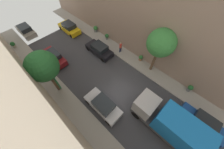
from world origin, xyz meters
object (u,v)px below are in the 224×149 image
Objects in this scene: parked_car_left_3 at (26,31)px; parked_car_right_2 at (99,49)px; parked_car_right_3 at (69,28)px; potted_plant_1 at (13,44)px; potted_plant_0 at (95,29)px; pedestrian at (121,47)px; lamp_post at (49,71)px; street_tree_0 at (43,66)px; parked_car_left_1 at (103,105)px; parked_car_left_2 at (53,57)px; street_tree_1 at (161,43)px; potted_plant_2 at (190,88)px; parked_car_right_1 at (202,123)px; delivery_truck at (170,124)px; potted_plant_3 at (141,58)px; potted_plant_4 at (107,36)px.

parked_car_left_3 and parked_car_right_2 have the same top height.
potted_plant_1 is (-8.23, 2.71, -0.08)m from parked_car_right_3.
parked_car_right_3 reaches higher than potted_plant_0.
pedestrian reaches higher than potted_plant_1.
potted_plant_1 is at bearing 94.73° from lamp_post.
street_tree_0 is 12.19m from potted_plant_0.
parked_car_left_3 and parked_car_right_3 have the same top height.
parked_car_left_1 is 1.00× the size of parked_car_left_2.
street_tree_1 is 6.32m from potted_plant_2.
parked_car_right_1 is 15.60m from lamp_post.
lamp_post is (-4.60, 11.20, 1.77)m from delivery_truck.
parked_car_right_2 is at bearing 90.00° from parked_car_right_1.
delivery_truck is at bearing -66.94° from street_tree_0.
parked_car_right_1 is 3.70m from delivery_truck.
pedestrian is 10.34m from street_tree_0.
potted_plant_4 reaches higher than potted_plant_3.
pedestrian is at bearing -61.50° from parked_car_left_3.
parked_car_right_2 is (5.40, -3.39, 0.00)m from parked_car_left_2.
parked_car_left_3 is 0.71× the size of street_tree_1.
parked_car_left_1 is 4.23× the size of potted_plant_0.
street_tree_0 is (-4.81, 11.30, 2.61)m from delivery_truck.
lamp_post is (-9.53, 0.97, 2.49)m from pedestrian.
parked_car_right_2 is 0.73× the size of street_tree_0.
parked_car_left_2 is at bearing 67.06° from lamp_post.
parked_car_left_3 reaches higher than potted_plant_2.
potted_plant_0 is at bearing 27.08° from lamp_post.
parked_car_left_2 is 8.48m from potted_plant_4.
potted_plant_1 is (-5.53, 22.45, -1.15)m from delivery_truck.
parked_car_right_1 and parked_car_right_3 have the same top height.
potted_plant_4 is at bearing -38.51° from potted_plant_1.
lamp_post reaches higher than pedestrian.
parked_car_right_1 is 0.82× the size of lamp_post.
street_tree_1 is at bearing -100.70° from potted_plant_3.
pedestrian reaches higher than parked_car_left_3.
parked_car_left_2 is 4.65× the size of potted_plant_1.
parked_car_right_3 is at bearing 100.08° from street_tree_1.
delivery_truck reaches higher than potted_plant_0.
potted_plant_1 is 18.99m from potted_plant_3.
parked_car_right_1 is at bearing -61.58° from lamp_post.
street_tree_1 reaches higher than potted_plant_2.
street_tree_0 is at bearing -172.43° from parked_car_right_2.
parked_car_left_3 is at bearing 136.65° from potted_plant_0.
pedestrian is 6.15m from street_tree_1.
street_tree_0 is at bearing -153.83° from potted_plant_0.
delivery_truck is (-2.70, -12.30, 1.07)m from parked_car_right_2.
potted_plant_2 is (0.07, -16.26, -0.03)m from potted_plant_0.
potted_plant_2 is at bearing -61.64° from parked_car_left_2.
street_tree_0 reaches higher than parked_car_right_2.
lamp_post is at bearing -171.44° from parked_car_right_2.
lamp_post reaches higher than parked_car_right_1.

